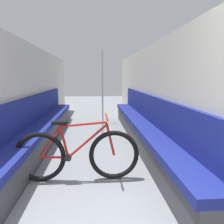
{
  "coord_description": "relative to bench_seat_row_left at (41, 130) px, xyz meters",
  "views": [
    {
      "loc": [
        0.05,
        -0.97,
        1.39
      ],
      "look_at": [
        0.38,
        3.27,
        0.71
      ],
      "focal_mm": 35.0,
      "sensor_mm": 36.0,
      "label": 1
    }
  ],
  "objects": [
    {
      "name": "grab_pole_near",
      "position": [
        1.34,
        2.31,
        0.66
      ],
      "size": [
        0.08,
        0.08,
        2.04
      ],
      "color": "gray",
      "rests_on": "ground"
    },
    {
      "name": "grab_pole_far",
      "position": [
        1.28,
        0.93,
        0.66
      ],
      "size": [
        0.08,
        0.08,
        2.04
      ],
      "color": "gray",
      "rests_on": "ground"
    },
    {
      "name": "wall_right",
      "position": [
        2.32,
        -0.02,
        0.69
      ],
      "size": [
        0.1,
        9.96,
        2.06
      ],
      "primitive_type": "cube",
      "color": "beige",
      "rests_on": "ground"
    },
    {
      "name": "bicycle",
      "position": [
        0.85,
        -1.54,
        0.02
      ],
      "size": [
        1.67,
        0.46,
        0.88
      ],
      "rotation": [
        0.0,
        0.0,
        0.16
      ],
      "color": "black",
      "rests_on": "ground"
    },
    {
      "name": "bench_seat_row_right",
      "position": [
        2.09,
        0.0,
        0.0
      ],
      "size": [
        0.42,
        5.84,
        1.02
      ],
      "color": "#3D3D42",
      "rests_on": "ground"
    },
    {
      "name": "wall_left",
      "position": [
        -0.23,
        -0.02,
        0.69
      ],
      "size": [
        0.1,
        9.96,
        2.06
      ],
      "primitive_type": "cube",
      "color": "beige",
      "rests_on": "ground"
    },
    {
      "name": "bench_seat_row_left",
      "position": [
        0.0,
        0.0,
        0.0
      ],
      "size": [
        0.42,
        5.84,
        1.02
      ],
      "color": "#3D3D42",
      "rests_on": "ground"
    }
  ]
}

